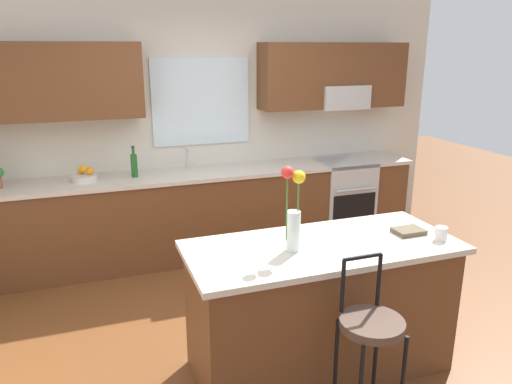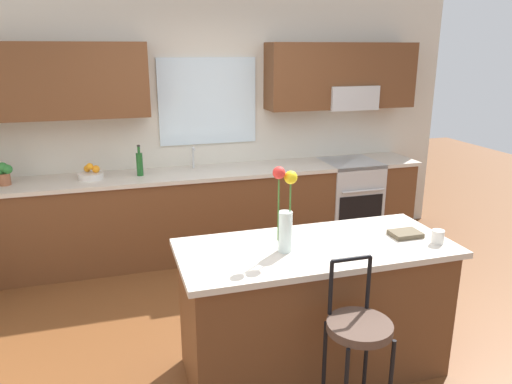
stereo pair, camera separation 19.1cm
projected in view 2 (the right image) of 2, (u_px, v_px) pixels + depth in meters
The scene contains 13 objects.
ground_plane at pixel (264, 336), 3.79m from camera, with size 14.00×14.00×0.00m, color brown.
back_wall_assembly at pixel (211, 110), 5.19m from camera, with size 5.60×0.50×2.70m.
counter_run at pixel (216, 211), 5.22m from camera, with size 4.56×0.64×0.92m.
sink_faucet at pixel (193, 155), 5.13m from camera, with size 0.02×0.13×0.23m.
oven_range at pixel (348, 200), 5.63m from camera, with size 0.60×0.64×0.92m.
kitchen_island at pixel (314, 308), 3.28m from camera, with size 1.79×0.78×0.92m.
bar_stool_near at pixel (358, 334), 2.68m from camera, with size 0.36×0.36×1.04m.
flower_vase at pixel (285, 214), 3.00m from camera, with size 0.16×0.09×0.55m.
mug_ceramic at pixel (438, 237), 3.18m from camera, with size 0.08×0.08×0.09m, color silver.
cookbook at pixel (405, 234), 3.31m from camera, with size 0.20×0.15×0.03m, color brown.
fruit_bowl_oranges at pixel (91, 174), 4.74m from camera, with size 0.24×0.24×0.16m.
bottle_olive_oil at pixel (140, 163), 4.84m from camera, with size 0.06×0.06×0.31m.
potted_plant_small at pixel (3, 173), 4.50m from camera, with size 0.18×0.12×0.22m.
Camera 2 is at (-1.01, -3.16, 2.15)m, focal length 34.29 mm.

